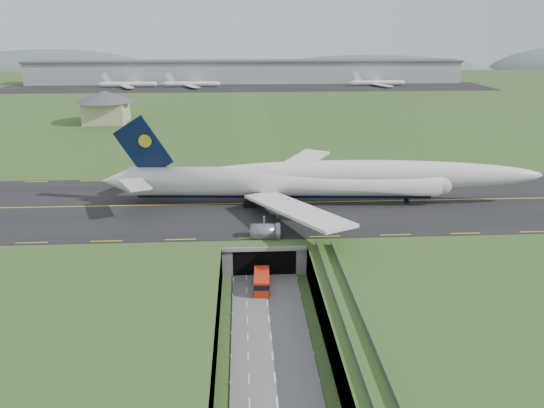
{
  "coord_description": "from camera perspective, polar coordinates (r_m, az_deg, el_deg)",
  "views": [
    {
      "loc": [
        -3.8,
        -83.0,
        45.38
      ],
      "look_at": [
        2.1,
        20.0,
        10.32
      ],
      "focal_mm": 35.0,
      "sensor_mm": 36.0,
      "label": 1
    }
  ],
  "objects": [
    {
      "name": "guideway",
      "position": [
        76.85,
        8.54,
        -12.88
      ],
      "size": [
        3.0,
        53.0,
        7.05
      ],
      "color": "#A8A8A3",
      "rests_on": "ground"
    },
    {
      "name": "taxiway",
      "position": [
        122.53,
        -1.33,
        0.06
      ],
      "size": [
        800.0,
        44.0,
        0.18
      ],
      "primitive_type": "cube",
      "color": "black",
      "rests_on": "airfield_deck"
    },
    {
      "name": "shuttle_tram",
      "position": [
        96.02,
        -1.12,
        -8.33
      ],
      "size": [
        3.09,
        7.45,
        3.0
      ],
      "rotation": [
        0.0,
        0.0,
        -0.04
      ],
      "color": "red",
      "rests_on": "ground"
    },
    {
      "name": "distant_hills",
      "position": [
        519.86,
        4.39,
        13.26
      ],
      "size": [
        700.0,
        91.0,
        60.0
      ],
      "color": "#536460",
      "rests_on": "ground"
    },
    {
      "name": "tunnel_portal",
      "position": [
        108.28,
        -1.01,
        -4.08
      ],
      "size": [
        17.0,
        22.3,
        6.0
      ],
      "color": "gray",
      "rests_on": "ground"
    },
    {
      "name": "cargo_terminal",
      "position": [
        383.72,
        -2.79,
        14.05
      ],
      "size": [
        320.0,
        67.0,
        15.6
      ],
      "color": "#B2B2B2",
      "rests_on": "ground"
    },
    {
      "name": "jumbo_jet",
      "position": [
        121.4,
        4.76,
        2.59
      ],
      "size": [
        100.99,
        63.67,
        21.11
      ],
      "rotation": [
        0.0,
        0.0,
        -0.07
      ],
      "color": "white",
      "rests_on": "ground"
    },
    {
      "name": "ground",
      "position": [
        94.67,
        -0.59,
        -9.88
      ],
      "size": [
        900.0,
        900.0,
        0.0
      ],
      "primitive_type": "plane",
      "color": "#334E1F",
      "rests_on": "ground"
    },
    {
      "name": "airfield_deck",
      "position": [
        93.27,
        -0.59,
        -8.26
      ],
      "size": [
        800.0,
        800.0,
        6.0
      ],
      "primitive_type": "cube",
      "color": "gray",
      "rests_on": "ground"
    },
    {
      "name": "trench_road",
      "position": [
        88.12,
        -0.35,
        -12.15
      ],
      "size": [
        12.0,
        75.0,
        0.2
      ],
      "primitive_type": "cube",
      "color": "slate",
      "rests_on": "ground"
    },
    {
      "name": "service_building",
      "position": [
        235.13,
        -17.48,
        10.23
      ],
      "size": [
        24.95,
        24.95,
        13.37
      ],
      "rotation": [
        0.0,
        0.0,
        0.02
      ],
      "color": "#BFB38A",
      "rests_on": "ground"
    }
  ]
}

